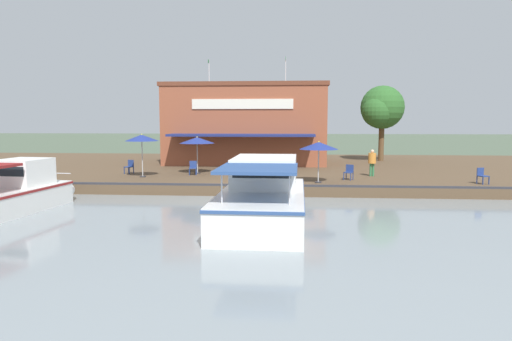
# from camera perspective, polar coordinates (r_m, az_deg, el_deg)

# --- Properties ---
(ground_plane) EXTENTS (220.00, 220.00, 0.00)m
(ground_plane) POSITION_cam_1_polar(r_m,az_deg,el_deg) (23.17, -0.27, -3.47)
(ground_plane) COLOR #4C5B47
(quay_deck) EXTENTS (22.00, 56.00, 0.60)m
(quay_deck) POSITION_cam_1_polar(r_m,az_deg,el_deg) (34.00, 1.25, 0.17)
(quay_deck) COLOR brown
(quay_deck) RESTS_ON ground
(quay_edge_fender) EXTENTS (0.20, 50.40, 0.10)m
(quay_edge_fender) POSITION_cam_1_polar(r_m,az_deg,el_deg) (23.17, -0.25, -1.84)
(quay_edge_fender) COLOR #2D2D33
(quay_edge_fender) RESTS_ON quay_deck
(waterfront_restaurant) EXTENTS (9.06, 12.25, 8.22)m
(waterfront_restaurant) POSITION_cam_1_polar(r_m,az_deg,el_deg) (36.16, -1.11, 5.84)
(waterfront_restaurant) COLOR brown
(waterfront_restaurant) RESTS_ON quay_deck
(patio_umbrella_near_quay_edge) EXTENTS (2.06, 2.06, 2.23)m
(patio_umbrella_near_quay_edge) POSITION_cam_1_polar(r_m,az_deg,el_deg) (24.49, 7.85, 3.09)
(patio_umbrella_near_quay_edge) COLOR #B7B7B7
(patio_umbrella_near_quay_edge) RESTS_ON quay_deck
(patio_umbrella_far_corner) EXTENTS (2.16, 2.16, 2.32)m
(patio_umbrella_far_corner) POSITION_cam_1_polar(r_m,az_deg,el_deg) (28.70, -7.37, 3.77)
(patio_umbrella_far_corner) COLOR #B7B7B7
(patio_umbrella_far_corner) RESTS_ON quay_deck
(patio_umbrella_mid_patio_right) EXTENTS (1.93, 1.93, 2.54)m
(patio_umbrella_mid_patio_right) POSITION_cam_1_polar(r_m,az_deg,el_deg) (27.51, -14.10, 3.97)
(patio_umbrella_mid_patio_right) COLOR #B7B7B7
(patio_umbrella_mid_patio_right) RESTS_ON quay_deck
(cafe_chair_far_corner_seat) EXTENTS (0.58, 0.58, 0.85)m
(cafe_chair_far_corner_seat) POSITION_cam_1_polar(r_m,az_deg,el_deg) (26.67, 26.42, -0.50)
(cafe_chair_far_corner_seat) COLOR navy
(cafe_chair_far_corner_seat) RESTS_ON quay_deck
(cafe_chair_under_first_umbrella) EXTENTS (0.57, 0.57, 0.85)m
(cafe_chair_under_first_umbrella) POSITION_cam_1_polar(r_m,az_deg,el_deg) (29.67, -15.52, 0.55)
(cafe_chair_under_first_umbrella) COLOR navy
(cafe_chair_under_first_umbrella) RESTS_ON quay_deck
(cafe_chair_back_row_seat) EXTENTS (0.49, 0.49, 0.85)m
(cafe_chair_back_row_seat) POSITION_cam_1_polar(r_m,az_deg,el_deg) (28.15, -7.88, 0.42)
(cafe_chair_back_row_seat) COLOR navy
(cafe_chair_back_row_seat) RESTS_ON quay_deck
(cafe_chair_mid_patio) EXTENTS (0.56, 0.56, 0.85)m
(cafe_chair_mid_patio) POSITION_cam_1_polar(r_m,az_deg,el_deg) (25.02, -1.69, -0.25)
(cafe_chair_mid_patio) COLOR navy
(cafe_chair_mid_patio) RESTS_ON quay_deck
(cafe_chair_beside_entrance) EXTENTS (0.59, 0.59, 0.85)m
(cafe_chair_beside_entrance) POSITION_cam_1_polar(r_m,az_deg,el_deg) (26.09, 11.54, -0.11)
(cafe_chair_beside_entrance) COLOR navy
(cafe_chair_beside_entrance) RESTS_ON quay_deck
(person_near_entrance) EXTENTS (0.45, 0.45, 1.60)m
(person_near_entrance) POSITION_cam_1_polar(r_m,az_deg,el_deg) (28.03, 14.31, 1.32)
(person_near_entrance) COLOR #337547
(person_near_entrance) RESTS_ON quay_deck
(motorboat_far_downstream) EXTENTS (8.87, 3.26, 2.39)m
(motorboat_far_downstream) POSITION_cam_1_polar(r_m,az_deg,el_deg) (18.05, 1.04, -3.12)
(motorboat_far_downstream) COLOR white
(motorboat_far_downstream) RESTS_ON river_water
(motorboat_outer_channel) EXTENTS (7.01, 2.92, 2.18)m
(motorboat_outer_channel) POSITION_cam_1_polar(r_m,az_deg,el_deg) (22.12, -27.46, -2.45)
(motorboat_outer_channel) COLOR white
(motorboat_outer_channel) RESTS_ON river_water
(mooring_post) EXTENTS (0.22, 0.22, 0.96)m
(mooring_post) POSITION_cam_1_polar(r_m,az_deg,el_deg) (23.29, 2.80, -0.72)
(mooring_post) COLOR #473323
(mooring_post) RESTS_ON quay_deck
(tree_downstream_bank) EXTENTS (3.71, 3.53, 6.15)m
(tree_downstream_bank) POSITION_cam_1_polar(r_m,az_deg,el_deg) (38.74, 15.36, 7.46)
(tree_downstream_bank) COLOR brown
(tree_downstream_bank) RESTS_ON quay_deck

